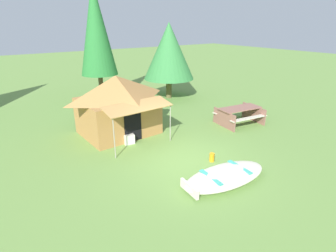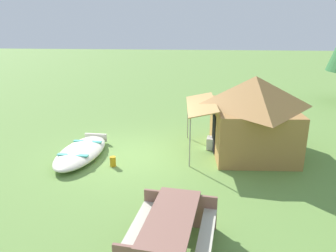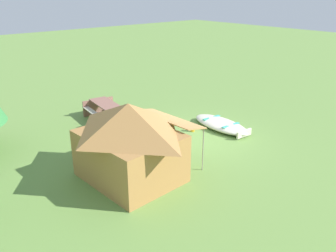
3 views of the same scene
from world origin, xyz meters
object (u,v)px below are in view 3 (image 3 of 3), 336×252
at_px(beached_rowboat, 221,124).
at_px(cooler_box, 162,163).
at_px(canvas_cabin_tent, 130,141).
at_px(picnic_table, 106,109).
at_px(fuel_can, 193,128).

bearing_deg(beached_rowboat, cooler_box, 104.46).
height_order(beached_rowboat, canvas_cabin_tent, canvas_cabin_tent).
relative_size(beached_rowboat, canvas_cabin_tent, 0.83).
bearing_deg(picnic_table, beached_rowboat, -143.20).
distance_m(cooler_box, fuel_can, 3.50).
relative_size(picnic_table, cooler_box, 4.19).
relative_size(canvas_cabin_tent, fuel_can, 11.76).
bearing_deg(beached_rowboat, canvas_cabin_tent, 99.81).
height_order(picnic_table, fuel_can, picnic_table).
height_order(beached_rowboat, fuel_can, beached_rowboat).
bearing_deg(cooler_box, canvas_cabin_tent, 82.04).
bearing_deg(fuel_can, beached_rowboat, -116.06).
relative_size(beached_rowboat, cooler_box, 5.68).
bearing_deg(beached_rowboat, picnic_table, 36.80).
xyz_separation_m(beached_rowboat, fuel_can, (0.57, 1.16, -0.04)).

